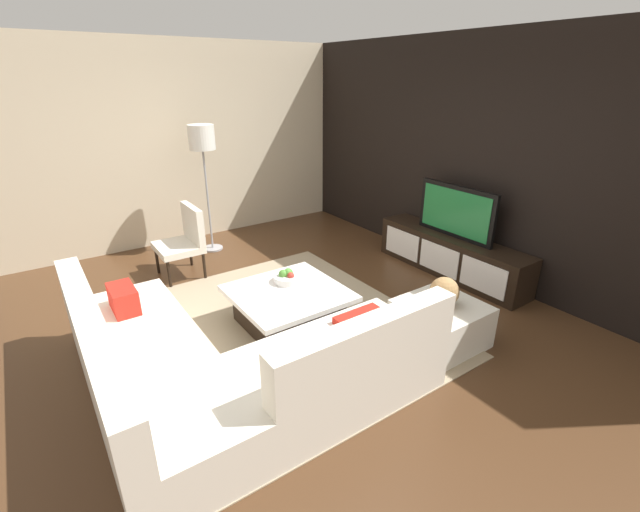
% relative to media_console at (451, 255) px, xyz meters
% --- Properties ---
extents(ground_plane, '(14.00, 14.00, 0.00)m').
position_rel_media_console_xyz_m(ground_plane, '(0.00, -2.40, -0.25)').
color(ground_plane, '#4C301C').
extents(feature_wall_back, '(6.40, 0.12, 2.80)m').
position_rel_media_console_xyz_m(feature_wall_back, '(0.00, 0.30, 1.15)').
color(feature_wall_back, black).
rests_on(feature_wall_back, ground).
extents(side_wall_left, '(0.12, 5.20, 2.80)m').
position_rel_media_console_xyz_m(side_wall_left, '(-3.20, -2.20, 1.15)').
color(side_wall_left, beige).
rests_on(side_wall_left, ground).
extents(area_rug, '(3.03, 2.64, 0.01)m').
position_rel_media_console_xyz_m(area_rug, '(-0.10, -2.40, -0.24)').
color(area_rug, tan).
rests_on(area_rug, ground).
extents(media_console, '(2.05, 0.44, 0.50)m').
position_rel_media_console_xyz_m(media_console, '(0.00, 0.00, 0.00)').
color(media_console, black).
rests_on(media_console, ground).
extents(television, '(1.07, 0.06, 0.63)m').
position_rel_media_console_xyz_m(television, '(0.00, 0.00, 0.56)').
color(television, black).
rests_on(television, media_console).
extents(sectional_couch, '(2.42, 2.39, 0.83)m').
position_rel_media_console_xyz_m(sectional_couch, '(0.52, -3.26, 0.04)').
color(sectional_couch, silver).
rests_on(sectional_couch, ground).
extents(coffee_table, '(1.02, 1.04, 0.38)m').
position_rel_media_console_xyz_m(coffee_table, '(-0.10, -2.30, -0.05)').
color(coffee_table, black).
rests_on(coffee_table, ground).
extents(accent_chair_near, '(0.58, 0.51, 0.87)m').
position_rel_media_console_xyz_m(accent_chair_near, '(-1.86, -2.71, 0.24)').
color(accent_chair_near, black).
rests_on(accent_chair_near, ground).
extents(floor_lamp, '(0.34, 0.34, 1.74)m').
position_rel_media_console_xyz_m(floor_lamp, '(-2.50, -2.15, 1.23)').
color(floor_lamp, '#A5A5AA').
rests_on(floor_lamp, ground).
extents(ottoman, '(0.70, 0.70, 0.40)m').
position_rel_media_console_xyz_m(ottoman, '(0.96, -1.29, -0.05)').
color(ottoman, silver).
rests_on(ottoman, ground).
extents(fruit_bowl, '(0.28, 0.28, 0.14)m').
position_rel_media_console_xyz_m(fruit_bowl, '(-0.28, -2.20, 0.18)').
color(fruit_bowl, silver).
rests_on(fruit_bowl, coffee_table).
extents(decorative_ball, '(0.26, 0.26, 0.26)m').
position_rel_media_console_xyz_m(decorative_ball, '(0.96, -1.29, 0.28)').
color(decorative_ball, '#AD8451').
rests_on(decorative_ball, ottoman).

